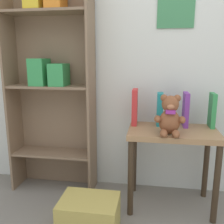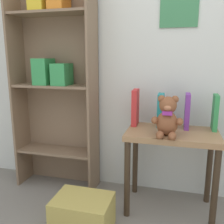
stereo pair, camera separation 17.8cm
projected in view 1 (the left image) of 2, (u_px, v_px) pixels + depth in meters
name	position (u px, v px, depth m)	size (l,w,h in m)	color
wall_back	(159.00, 29.00, 1.83)	(4.80, 0.07, 2.50)	silver
bookshelf_side	(51.00, 72.00, 1.89)	(0.65, 0.23, 1.66)	#7F664C
display_table	(172.00, 144.00, 1.71)	(0.60, 0.37, 0.56)	#9E754C
teddy_bear	(170.00, 117.00, 1.57)	(0.19, 0.18, 0.25)	brown
book_standing_red	(135.00, 107.00, 1.81)	(0.04, 0.14, 0.26)	red
book_standing_teal	(160.00, 109.00, 1.78)	(0.04, 0.11, 0.23)	teal
book_standing_purple	(186.00, 110.00, 1.76)	(0.03, 0.14, 0.24)	purple
book_standing_green	(212.00, 110.00, 1.73)	(0.03, 0.13, 0.24)	#33934C
storage_bin	(89.00, 216.00, 1.50)	(0.35, 0.26, 0.22)	tan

